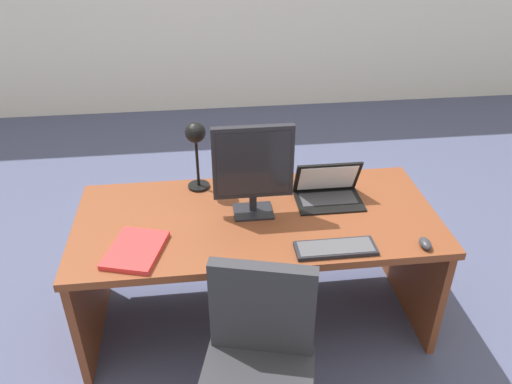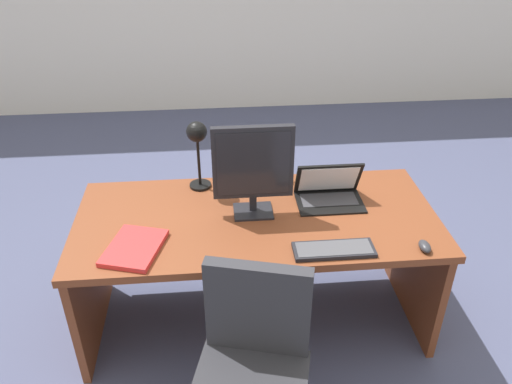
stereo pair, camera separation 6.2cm
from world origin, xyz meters
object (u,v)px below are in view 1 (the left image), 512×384
keyboard (335,248)px  book (136,250)px  monitor (253,166)px  desk (256,241)px  desk_lamp (196,141)px  laptop (328,187)px  coffee_mug (276,172)px  mouse (425,243)px

keyboard → book: (-0.92, 0.09, 0.00)m
monitor → desk: bearing=39.1°
desk → monitor: bearing=-140.9°
monitor → desk_lamp: (-0.27, 0.27, 0.02)m
laptop → book: laptop is taller
monitor → coffee_mug: 0.42m
monitor → desk_lamp: 0.38m
desk → mouse: size_ratio=20.55×
laptop → desk_lamp: (-0.69, 0.17, 0.23)m
desk → coffee_mug: 0.42m
laptop → keyboard: (-0.07, -0.45, -0.05)m
keyboard → book: size_ratio=1.05×
monitor → keyboard: size_ratio=1.28×
laptop → keyboard: 0.46m
mouse → book: 1.35m
mouse → desk_lamp: size_ratio=0.22×
mouse → monitor: bearing=153.5°
keyboard → coffee_mug: coffee_mug is taller
laptop → mouse: 0.59m
keyboard → book: book is taller
keyboard → coffee_mug: (-0.18, 0.67, 0.04)m
desk → monitor: 0.47m
desk_lamp → coffee_mug: (0.44, 0.04, -0.24)m
desk_lamp → book: size_ratio=1.13×
desk → mouse: 0.87m
keyboard → monitor: bearing=133.9°
book → coffee_mug: size_ratio=3.11×
book → desk: bearing=24.9°
desk → mouse: (0.75, -0.39, 0.21)m
keyboard → laptop: bearing=81.3°
coffee_mug → monitor: bearing=-118.4°
laptop → desk_lamp: size_ratio=0.87×
mouse → desk_lamp: bearing=148.1°
mouse → desk_lamp: desk_lamp is taller
coffee_mug → mouse: bearing=-49.2°
mouse → book: bearing=174.9°
desk_lamp → coffee_mug: desk_lamp is taller
keyboard → mouse: mouse is taller
desk_lamp → book: desk_lamp is taller
laptop → coffee_mug: 0.33m
desk → monitor: (-0.02, -0.01, 0.47)m
monitor → laptop: monitor is taller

